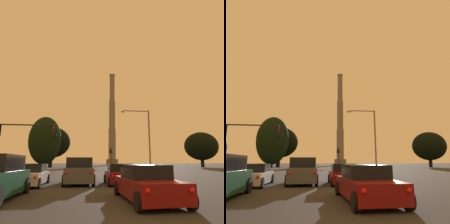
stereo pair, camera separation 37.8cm
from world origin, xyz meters
TOP-DOWN VIEW (x-y plane):
  - sedan_right_lane_second at (3.08, 6.89)m, footprint 2.07×4.74m
  - sedan_left_lane_front at (-2.92, 13.72)m, footprint 1.99×4.71m
  - hatchback_right_lane_front at (3.13, 13.73)m, footprint 2.00×4.14m
  - suv_center_lane_front at (0.31, 14.52)m, footprint 2.13×4.92m
  - traffic_light_far_right at (8.56, 58.23)m, footprint 0.78×0.50m
  - traffic_light_overhead_left at (-6.31, 21.38)m, footprint 6.39×0.50m
  - street_lamp at (8.28, 24.55)m, footprint 3.77×0.36m
  - smokestack at (17.05, 117.01)m, footprint 6.37×6.37m
  - treeline_right_mid at (37.66, 62.40)m, footprint 10.40×9.36m
  - treeline_center_right at (-9.83, 61.46)m, footprint 8.97×8.07m
  - treeline_left_mid at (-8.77, 67.23)m, footprint 11.49×10.34m

SIDE VIEW (x-z plane):
  - hatchback_right_lane_front at x=3.13m, z-range -0.05..1.38m
  - sedan_right_lane_second at x=3.08m, z-range -0.05..1.38m
  - sedan_left_lane_front at x=-2.92m, z-range -0.05..1.38m
  - suv_center_lane_front at x=0.31m, z-range -0.03..1.83m
  - traffic_light_far_right at x=8.56m, z-range 0.83..6.04m
  - traffic_light_overhead_left at x=-6.31m, z-range 1.48..6.92m
  - street_lamp at x=8.28m, z-range 1.01..9.15m
  - treeline_right_mid at x=37.66m, z-range 1.02..11.82m
  - treeline_left_mid at x=-8.77m, z-range 1.36..13.63m
  - treeline_center_right at x=-9.83m, z-range 0.42..14.66m
  - smokestack at x=17.05m, z-range -5.60..46.26m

